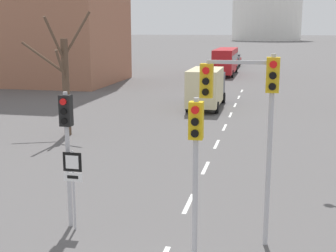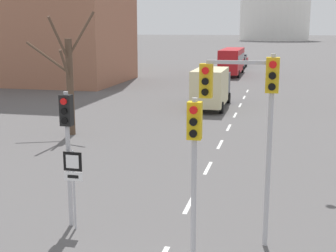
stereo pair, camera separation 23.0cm
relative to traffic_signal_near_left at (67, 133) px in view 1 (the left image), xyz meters
The scene contains 18 objects.
lane_stripe_1 5.29m from the traffic_signal_near_left, 38.88° to the left, with size 0.16×2.00×0.01m, color silver.
lane_stripe_2 8.53m from the traffic_signal_near_left, 64.96° to the left, with size 0.16×2.00×0.01m, color silver.
lane_stripe_3 12.57m from the traffic_signal_near_left, 73.94° to the left, with size 0.16×2.00×0.01m, color silver.
lane_stripe_4 16.84m from the traffic_signal_near_left, 78.25° to the left, with size 0.16×2.00×0.01m, color silver.
lane_stripe_5 21.21m from the traffic_signal_near_left, 80.75° to the left, with size 0.16×2.00×0.01m, color silver.
lane_stripe_6 25.63m from the traffic_signal_near_left, 82.38° to the left, with size 0.16×2.00×0.01m, color silver.
lane_stripe_7 30.06m from the traffic_signal_near_left, 83.53° to the left, with size 0.16×2.00×0.01m, color silver.
lane_stripe_8 34.52m from the traffic_signal_near_left, 84.37° to the left, with size 0.16×2.00×0.01m, color silver.
traffic_signal_near_left is the anchor object (origin of this frame).
traffic_signal_centre_tall 4.59m from the traffic_signal_near_left, 21.12° to the right, with size 0.36×0.34×4.53m.
traffic_signal_near_right 5.64m from the traffic_signal_near_left, ahead, with size 2.17×0.34×5.56m.
route_sign_post 1.34m from the traffic_signal_near_left, 43.91° to the right, with size 0.60×0.08×2.57m.
sedan_near_left 58.77m from the traffic_signal_near_left, 89.60° to the left, with size 1.74×4.03×1.55m.
sedan_near_right 63.78m from the traffic_signal_near_left, 89.63° to the left, with size 1.68×4.34×1.66m.
sedan_mid_centre 69.59m from the traffic_signal_near_left, 89.84° to the left, with size 1.75×4.59×1.70m.
city_bus 50.03m from the traffic_signal_near_left, 89.76° to the left, with size 2.66×10.80×3.48m.
delivery_truck 23.42m from the traffic_signal_near_left, 86.99° to the left, with size 2.44×7.20×3.14m.
bare_tree_left_near 13.31m from the traffic_signal_near_left, 114.75° to the left, with size 3.97×2.48×7.18m.
Camera 1 is at (2.66, -8.25, 6.25)m, focal length 50.00 mm.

